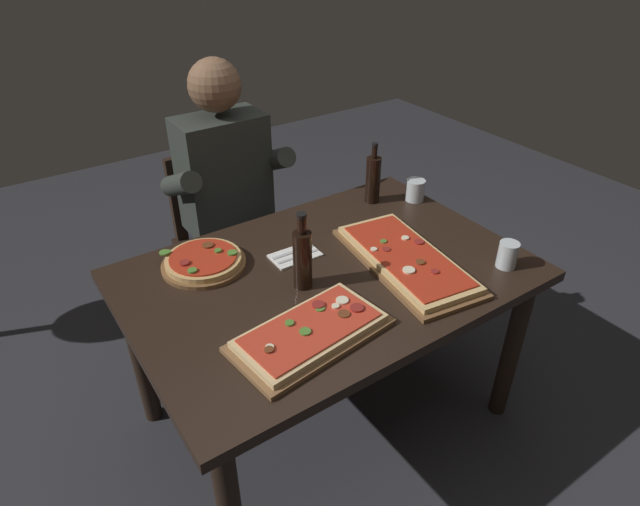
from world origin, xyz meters
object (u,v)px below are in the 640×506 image
object	(u,v)px
oil_bottle_amber	(302,257)
tumbler_near_camera	(508,255)
seated_diner	(230,195)
diner_chair	(224,232)
pizza_rectangular_left	(406,259)
pizza_rectangular_front	(311,332)
wine_bottle_dark	(373,179)
tumbler_far_side	(415,191)
dining_table	(328,292)
pizza_round_far	(204,261)

from	to	relation	value
oil_bottle_amber	tumbler_near_camera	xyz separation A→B (m)	(0.67, -0.31, -0.07)
seated_diner	diner_chair	bearing A→B (deg)	90.00
pizza_rectangular_left	tumbler_near_camera	bearing A→B (deg)	-36.75
pizza_rectangular_front	wine_bottle_dark	world-z (taller)	wine_bottle_dark
pizza_rectangular_front	tumbler_near_camera	world-z (taller)	tumbler_near_camera
tumbler_far_side	pizza_rectangular_front	bearing A→B (deg)	-150.56
dining_table	tumbler_near_camera	size ratio (longest dim) A/B	14.31
tumbler_near_camera	pizza_rectangular_left	bearing A→B (deg)	143.25
pizza_rectangular_left	wine_bottle_dark	distance (m)	0.51
wine_bottle_dark	seated_diner	xyz separation A→B (m)	(-0.49, 0.40, -0.10)
tumbler_near_camera	seated_diner	xyz separation A→B (m)	(-0.57, 1.07, -0.05)
oil_bottle_amber	wine_bottle_dark	bearing A→B (deg)	31.15
tumbler_far_side	tumbler_near_camera	bearing A→B (deg)	-98.43
pizza_rectangular_left	oil_bottle_amber	xyz separation A→B (m)	(-0.38, 0.10, 0.10)
dining_table	wine_bottle_dark	world-z (taller)	wine_bottle_dark
pizza_rectangular_front	oil_bottle_amber	distance (m)	0.28
tumbler_near_camera	dining_table	bearing A→B (deg)	148.56
pizza_rectangular_left	diner_chair	distance (m)	1.05
dining_table	tumbler_far_side	size ratio (longest dim) A/B	15.04
oil_bottle_amber	diner_chair	xyz separation A→B (m)	(0.10, 0.88, -0.37)
wine_bottle_dark	pizza_round_far	bearing A→B (deg)	-176.20
pizza_rectangular_left	diner_chair	xyz separation A→B (m)	(-0.28, 0.98, -0.27)
pizza_round_far	tumbler_near_camera	world-z (taller)	tumbler_near_camera
tumbler_far_side	seated_diner	distance (m)	0.82
pizza_round_far	wine_bottle_dark	size ratio (longest dim) A/B	1.13
pizza_rectangular_left	tumbler_far_side	xyz separation A→B (m)	(0.37, 0.36, 0.02)
wine_bottle_dark	seated_diner	size ratio (longest dim) A/B	0.20
pizza_round_far	wine_bottle_dark	distance (m)	0.83
oil_bottle_amber	tumbler_near_camera	distance (m)	0.74
pizza_rectangular_left	wine_bottle_dark	bearing A→B (deg)	65.42
wine_bottle_dark	tumbler_near_camera	size ratio (longest dim) A/B	2.74
dining_table	tumbler_near_camera	xyz separation A→B (m)	(0.55, -0.33, 0.14)
pizza_rectangular_front	pizza_round_far	xyz separation A→B (m)	(-0.11, 0.53, -0.00)
wine_bottle_dark	tumbler_near_camera	xyz separation A→B (m)	(0.08, -0.67, -0.06)
wine_bottle_dark	diner_chair	bearing A→B (deg)	133.19
oil_bottle_amber	tumbler_far_side	world-z (taller)	oil_bottle_amber
oil_bottle_amber	dining_table	bearing A→B (deg)	10.56
dining_table	seated_diner	bearing A→B (deg)	91.71
oil_bottle_amber	seated_diner	xyz separation A→B (m)	(0.10, 0.76, -0.11)
wine_bottle_dark	tumbler_near_camera	bearing A→B (deg)	-83.26
pizza_rectangular_left	pizza_round_far	world-z (taller)	same
pizza_round_far	dining_table	bearing A→B (deg)	-38.46
tumbler_far_side	wine_bottle_dark	bearing A→B (deg)	149.70
pizza_round_far	diner_chair	bearing A→B (deg)	60.29
seated_diner	dining_table	bearing A→B (deg)	-88.29
seated_diner	oil_bottle_amber	bearing A→B (deg)	-97.35
pizza_rectangular_left	pizza_round_far	distance (m)	0.73
pizza_rectangular_front	oil_bottle_amber	world-z (taller)	oil_bottle_amber
pizza_rectangular_left	seated_diner	world-z (taller)	seated_diner
wine_bottle_dark	tumbler_far_side	size ratio (longest dim) A/B	2.88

